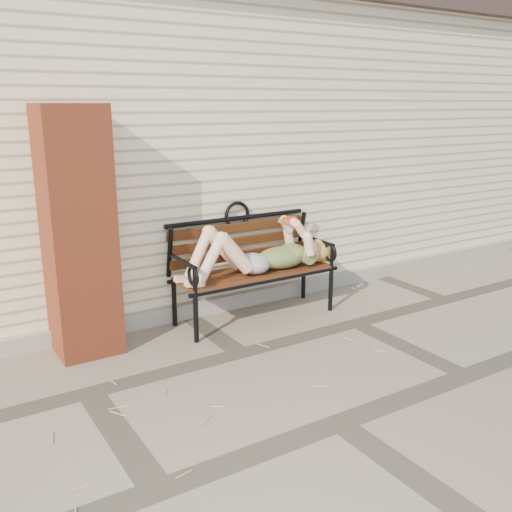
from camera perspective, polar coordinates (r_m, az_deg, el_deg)
ground at (r=5.46m, az=9.92°, el=-6.65°), size 80.00×80.00×0.00m
house_wall at (r=7.59m, az=-5.03°, el=11.23°), size 8.00×4.00×3.00m
house_roof at (r=7.66m, az=-5.34°, el=23.64°), size 8.30×4.30×0.30m
foundation_strip at (r=6.15m, az=3.94°, el=-3.23°), size 8.00×0.10×0.15m
brick_pillar at (r=4.74m, az=-17.34°, el=2.20°), size 0.50×0.50×2.00m
garden_bench at (r=5.42m, az=-0.66°, el=0.19°), size 1.68×0.67×1.09m
reading_woman at (r=5.31m, az=0.21°, el=0.28°), size 1.58×0.36×0.50m
straw_scatter at (r=4.35m, az=-4.98°, el=-12.28°), size 2.18×1.52×0.01m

